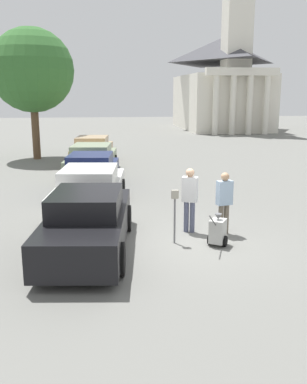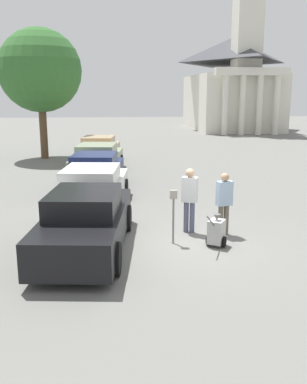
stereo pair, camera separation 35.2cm
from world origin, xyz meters
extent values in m
plane|color=slate|center=(0.00, 0.00, 0.00)|extent=(120.00, 120.00, 0.00)
cube|color=black|center=(-2.41, -0.21, 0.60)|extent=(2.40, 5.11, 0.80)
cube|color=black|center=(-2.44, -0.40, 1.27)|extent=(1.84, 2.25, 0.53)
cylinder|color=black|center=(-3.11, 1.42, 0.37)|extent=(0.27, 0.75, 0.74)
cylinder|color=black|center=(-1.34, 1.20, 0.37)|extent=(0.27, 0.75, 0.74)
cylinder|color=black|center=(-3.48, -1.62, 0.37)|extent=(0.27, 0.75, 0.74)
cylinder|color=black|center=(-1.71, -1.83, 0.37)|extent=(0.27, 0.75, 0.74)
cube|color=silver|center=(-2.41, 3.49, 0.59)|extent=(2.53, 5.34, 0.77)
cube|color=silver|center=(-2.44, 3.28, 1.23)|extent=(1.94, 2.35, 0.50)
cylinder|color=black|center=(-3.15, 5.19, 0.37)|extent=(0.27, 0.77, 0.75)
cylinder|color=black|center=(-1.28, 4.96, 0.37)|extent=(0.27, 0.77, 0.75)
cylinder|color=black|center=(-3.54, 2.02, 0.37)|extent=(0.27, 0.77, 0.75)
cylinder|color=black|center=(-1.67, 1.79, 0.37)|extent=(0.27, 0.77, 0.75)
cube|color=#19234C|center=(-2.41, 6.49, 0.59)|extent=(2.39, 4.85, 0.81)
cube|color=#19234C|center=(-2.43, 6.31, 1.25)|extent=(1.85, 2.14, 0.51)
cylinder|color=black|center=(-3.13, 8.03, 0.33)|extent=(0.26, 0.67, 0.66)
cylinder|color=black|center=(-1.34, 7.82, 0.33)|extent=(0.26, 0.67, 0.66)
cylinder|color=black|center=(-3.48, 5.16, 0.33)|extent=(0.26, 0.67, 0.66)
cylinder|color=black|center=(-1.69, 4.95, 0.33)|extent=(0.26, 0.67, 0.66)
cube|color=gray|center=(-2.41, 9.92, 0.59)|extent=(2.53, 5.40, 0.78)
cube|color=gray|center=(-2.44, 9.71, 1.23)|extent=(1.94, 2.37, 0.49)
cylinder|color=black|center=(-3.15, 11.63, 0.37)|extent=(0.27, 0.75, 0.73)
cylinder|color=black|center=(-1.28, 11.41, 0.37)|extent=(0.27, 0.75, 0.73)
cylinder|color=black|center=(-3.54, 8.43, 0.37)|extent=(0.27, 0.75, 0.73)
cylinder|color=black|center=(-1.67, 8.20, 0.37)|extent=(0.27, 0.75, 0.73)
cube|color=tan|center=(-2.41, 13.23, 0.59)|extent=(2.38, 4.94, 0.80)
cube|color=tan|center=(-2.44, 13.04, 1.26)|extent=(1.83, 2.18, 0.52)
cylinder|color=black|center=(-3.12, 14.80, 0.35)|extent=(0.26, 0.71, 0.69)
cylinder|color=black|center=(-1.35, 14.58, 0.35)|extent=(0.26, 0.71, 0.69)
cylinder|color=black|center=(-3.47, 11.87, 0.35)|extent=(0.26, 0.71, 0.69)
cylinder|color=black|center=(-1.71, 11.65, 0.35)|extent=(0.26, 0.71, 0.69)
cylinder|color=slate|center=(-0.21, 0.01, 0.60)|extent=(0.05, 0.05, 1.20)
cube|color=gray|center=(-0.21, 0.01, 1.31)|extent=(0.18, 0.09, 0.22)
cylinder|color=#515670|center=(0.44, 0.84, 0.44)|extent=(0.14, 0.14, 0.88)
cylinder|color=#515670|center=(0.28, 0.91, 0.44)|extent=(0.14, 0.14, 0.88)
cube|color=silver|center=(0.36, 0.87, 1.23)|extent=(0.47, 0.37, 0.70)
sphere|color=tan|center=(0.36, 0.87, 1.70)|extent=(0.24, 0.24, 0.24)
cylinder|color=#665B4C|center=(1.34, 0.59, 0.42)|extent=(0.14, 0.14, 0.84)
cylinder|color=#665B4C|center=(1.18, 0.55, 0.42)|extent=(0.14, 0.14, 0.84)
cube|color=#99B2CC|center=(1.26, 0.57, 1.17)|extent=(0.46, 0.31, 0.67)
sphere|color=tan|center=(1.26, 0.57, 1.62)|extent=(0.23, 0.23, 0.23)
cube|color=#B2B2AD|center=(0.85, -0.29, 0.38)|extent=(0.54, 0.56, 0.60)
cone|color=#59595B|center=(0.85, -0.29, 0.76)|extent=(0.18, 0.18, 0.16)
cylinder|color=#4C4C4C|center=(0.60, -0.69, 0.78)|extent=(0.34, 0.52, 0.43)
cylinder|color=black|center=(0.67, -0.18, 0.14)|extent=(0.19, 0.26, 0.28)
cylinder|color=black|center=(1.03, -0.40, 0.14)|extent=(0.19, 0.26, 0.28)
cube|color=silver|center=(11.16, 35.65, 2.83)|extent=(8.09, 12.78, 5.66)
pyramid|color=#424247|center=(11.16, 35.65, 8.20)|extent=(8.26, 13.04, 2.55)
cylinder|color=silver|center=(8.73, 28.66, 2.69)|extent=(0.56, 0.56, 5.37)
cylinder|color=silver|center=(10.35, 28.66, 2.69)|extent=(0.56, 0.56, 5.37)
cylinder|color=silver|center=(11.97, 28.66, 2.69)|extent=(0.56, 0.56, 5.37)
cylinder|color=silver|center=(13.59, 28.66, 2.69)|extent=(0.56, 0.56, 5.37)
cube|color=silver|center=(11.16, 28.66, 5.72)|extent=(6.88, 0.70, 0.70)
cube|color=silver|center=(11.16, 30.76, 11.26)|extent=(2.40, 2.40, 11.20)
cylinder|color=brown|center=(-5.72, 15.48, 1.53)|extent=(0.44, 0.44, 3.06)
sphere|color=#33662D|center=(-5.72, 15.48, 5.08)|extent=(4.75, 4.75, 4.75)
camera|label=1|loc=(-2.12, -10.39, 3.82)|focal=40.00mm
camera|label=2|loc=(-1.77, -10.43, 3.82)|focal=40.00mm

